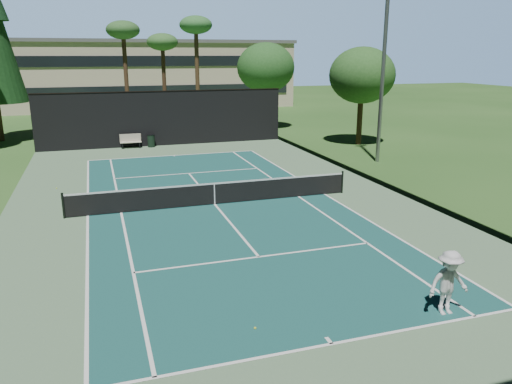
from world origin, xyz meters
TOP-DOWN VIEW (x-y plane):
  - ground at (0.00, 0.00)m, footprint 160.00×160.00m
  - apron_slab at (0.00, 0.00)m, footprint 18.00×32.00m
  - court_surface at (0.00, 0.00)m, footprint 10.97×23.77m
  - court_lines at (0.00, 0.00)m, footprint 11.07×23.87m
  - tennis_net at (0.00, 0.00)m, footprint 12.90×0.10m
  - fence at (0.00, 0.06)m, footprint 18.04×32.05m
  - player at (3.51, -11.47)m, footprint 1.16×0.69m
  - tennis_ball_a at (-1.51, -10.69)m, footprint 0.07×0.07m
  - tennis_ball_b at (-3.12, 1.53)m, footprint 0.06×0.06m
  - tennis_ball_c at (1.17, 1.69)m, footprint 0.07×0.07m
  - tennis_ball_d at (-7.00, 5.15)m, footprint 0.07×0.07m
  - park_bench at (-2.52, 15.66)m, footprint 1.50×0.45m
  - trash_bin at (-1.06, 15.61)m, footprint 0.56×0.56m
  - palm_a at (-2.00, 24.00)m, footprint 2.80×2.80m
  - palm_b at (1.50, 26.00)m, footprint 2.80×2.80m
  - palm_c at (4.00, 23.00)m, footprint 2.80×2.80m
  - decid_tree_a at (10.00, 22.00)m, footprint 5.12×5.12m
  - decid_tree_b at (14.00, 12.00)m, footprint 4.80×4.80m
  - campus_building at (0.00, 45.98)m, footprint 40.50×12.50m
  - light_pole at (12.00, 6.00)m, footprint 0.90×0.25m

SIDE VIEW (x-z plane):
  - ground at x=0.00m, z-range 0.00..0.00m
  - apron_slab at x=0.00m, z-range 0.00..0.01m
  - court_surface at x=0.00m, z-range 0.01..0.02m
  - court_lines at x=0.00m, z-range 0.02..0.02m
  - tennis_ball_b at x=-3.12m, z-range 0.00..0.06m
  - tennis_ball_d at x=-7.00m, z-range 0.00..0.07m
  - tennis_ball_a at x=-1.51m, z-range 0.00..0.07m
  - tennis_ball_c at x=1.17m, z-range 0.00..0.07m
  - trash_bin at x=-1.06m, z-range 0.01..0.95m
  - park_bench at x=-2.52m, z-range 0.03..1.06m
  - tennis_net at x=0.00m, z-range 0.01..1.11m
  - player at x=3.51m, z-range 0.00..1.76m
  - fence at x=0.00m, z-range -0.01..4.02m
  - campus_building at x=0.00m, z-range 0.06..8.36m
  - decid_tree_b at x=14.00m, z-range 1.51..8.65m
  - decid_tree_a at x=10.00m, z-range 1.61..9.23m
  - light_pole at x=12.00m, z-range 0.35..12.57m
  - palm_b at x=1.50m, z-range 3.15..11.57m
  - palm_a at x=-2.00m, z-range 3.53..12.85m
  - palm_c at x=4.00m, z-range 3.72..13.49m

